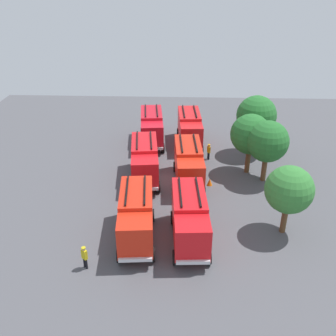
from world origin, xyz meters
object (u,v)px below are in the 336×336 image
Objects in this scene: fire_truck_4 at (189,163)px; fire_truck_0 at (152,127)px; fire_truck_2 at (136,215)px; tree_3 at (289,190)px; fire_truck_1 at (145,160)px; firefighter_1 at (85,256)px; tree_2 at (268,142)px; traffic_cone_0 at (210,182)px; fire_truck_5 at (190,217)px; firefighter_0 at (209,151)px; fire_truck_3 at (190,128)px; tree_0 at (256,116)px; tree_1 at (251,134)px.

fire_truck_0 is at bearing -158.78° from fire_truck_4.
fire_truck_2 is 1.01× the size of fire_truck_4.
fire_truck_1 is at bearing -124.57° from tree_3.
firefighter_1 is at bearing -47.67° from fire_truck_2.
tree_2 is at bearing -179.49° from tree_3.
fire_truck_2 is 10.65m from traffic_cone_0.
tree_2 is at bearing 48.27° from fire_truck_0.
tree_3 is at bearing 96.90° from fire_truck_5.
fire_truck_1 and fire_truck_5 have the same top height.
firefighter_0 is 20.21m from firefighter_1.
fire_truck_4 is (9.31, 4.33, 0.00)m from fire_truck_0.
tree_3 is at bearing 19.92° from fire_truck_3.
tree_3 is (7.69, 7.58, 1.77)m from fire_truck_4.
fire_truck_3 is 1.00× the size of fire_truck_4.
fire_truck_3 is at bearing -107.52° from tree_0.
fire_truck_0 and fire_truck_5 have the same top height.
fire_truck_2 is at bearing -4.56° from fire_truck_1.
tree_1 is at bearing 122.55° from firefighter_0.
fire_truck_2 is 9.89m from fire_truck_4.
firefighter_1 is at bearing -71.99° from tree_3.
firefighter_1 reaches higher than firefighter_0.
firefighter_0 is at bearing -130.79° from tree_2.
tree_0 is (2.39, 11.73, 2.41)m from fire_truck_0.
tree_2 reaches higher than firefighter_0.
tree_2 is (-0.72, 7.50, 2.06)m from fire_truck_4.
fire_truck_3 is (-8.68, 4.52, 0.00)m from fire_truck_1.
fire_truck_3 is 4.64m from firefighter_0.
fire_truck_4 is at bearing -46.93° from tree_0.
tree_2 is at bearing 139.07° from fire_truck_5.
fire_truck_0 is at bearing -123.44° from tree_1.
tree_1 is (-11.42, 10.21, 2.08)m from fire_truck_2.
firefighter_1 is at bearing -48.23° from tree_2.
firefighter_1 is at bearing -37.16° from tree_0.
fire_truck_1 is at bearing -61.38° from tree_0.
fire_truck_0 is 1.27× the size of tree_3.
firefighter_0 is at bearing -126.22° from tree_1.
tree_2 is at bearing 39.13° from tree_1.
fire_truck_0 is 4.03× the size of firefighter_1.
fire_truck_4 is at bearing -4.87° from fire_truck_3.
tree_0 is at bearing 177.08° from firefighter_0.
fire_truck_3 is 4.13× the size of firefighter_0.
tree_1 is 10.21m from tree_3.
tree_2 reaches higher than traffic_cone_0.
firefighter_1 is 24.68m from tree_0.
tree_0 reaches higher than firefighter_0.
fire_truck_0 is 12.71m from tree_1.
tree_3 is at bearing 8.15° from tree_1.
fire_truck_0 is 8.80m from fire_truck_1.
fire_truck_3 and fire_truck_4 have the same top height.
firefighter_0 is 0.30× the size of tree_3.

